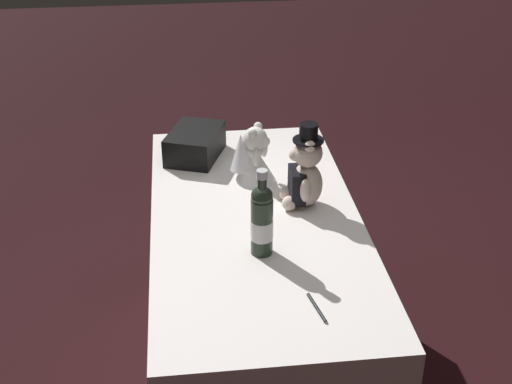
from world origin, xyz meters
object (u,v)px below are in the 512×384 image
champagne_bottle (262,219)px  gift_case_black (195,144)px  signing_pen (317,309)px  teddy_bear_groom (304,174)px  teddy_bear_bride (252,156)px

champagne_bottle → gift_case_black: 0.73m
signing_pen → champagne_bottle: bearing=-158.5°
champagne_bottle → teddy_bear_groom: bearing=147.1°
teddy_bear_groom → champagne_bottle: bearing=-32.9°
teddy_bear_bride → signing_pen: teddy_bear_bride is taller
teddy_bear_bride → champagne_bottle: size_ratio=0.76×
champagne_bottle → gift_case_black: size_ratio=0.95×
signing_pen → gift_case_black: gift_case_black is taller
teddy_bear_groom → signing_pen: teddy_bear_groom is taller
teddy_bear_bride → signing_pen: 0.81m
teddy_bear_bride → gift_case_black: bearing=-137.0°
champagne_bottle → gift_case_black: bearing=-165.7°
teddy_bear_groom → gift_case_black: 0.56m
teddy_bear_bride → gift_case_black: size_ratio=0.72×
teddy_bear_bride → signing_pen: bearing=6.9°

